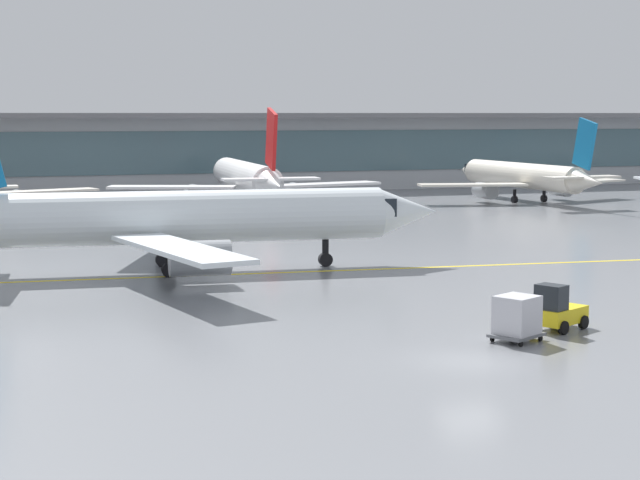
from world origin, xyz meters
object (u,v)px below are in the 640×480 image
(gate_airplane_3, at_px, (246,178))
(taxiing_regional_jet, at_px, (189,219))
(gate_airplane_4, at_px, (523,176))
(cargo_dolly_lead, at_px, (517,317))
(baggage_tug, at_px, (557,310))

(gate_airplane_3, bearing_deg, taxiing_regional_jet, 164.37)
(gate_airplane_4, xyz_separation_m, cargo_dolly_lead, (-35.12, -63.40, -1.69))
(gate_airplane_4, bearing_deg, gate_airplane_3, 81.58)
(gate_airplane_4, relative_size, taxiing_regional_jet, 0.86)
(gate_airplane_4, distance_m, cargo_dolly_lead, 72.50)
(gate_airplane_3, xyz_separation_m, cargo_dolly_lead, (-4.69, -65.79, -1.97))
(taxiing_regional_jet, height_order, cargo_dolly_lead, taxiing_regional_jet)
(gate_airplane_3, xyz_separation_m, taxiing_regional_jet, (-13.94, -41.73, 0.18))
(baggage_tug, bearing_deg, taxiing_regional_jet, 89.84)
(taxiing_regional_jet, height_order, baggage_tug, taxiing_regional_jet)
(gate_airplane_3, height_order, cargo_dolly_lead, gate_airplane_3)
(baggage_tug, distance_m, cargo_dolly_lead, 3.22)
(gate_airplane_4, height_order, cargo_dolly_lead, gate_airplane_4)
(gate_airplane_3, bearing_deg, cargo_dolly_lead, 178.76)
(baggage_tug, bearing_deg, gate_airplane_3, 59.99)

